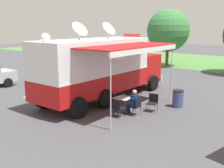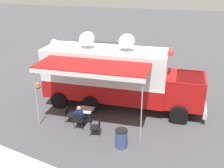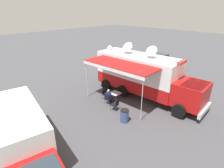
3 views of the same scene
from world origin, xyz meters
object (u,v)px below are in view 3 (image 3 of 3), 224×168
object	(u,v)px
water_bottle	(114,92)
traffic_cone	(103,74)
support_truck	(22,137)
command_truck	(144,75)
car_behind_truck	(159,61)
folding_chair_spare_by_truck	(116,104)
folding_chair_beside_table	(105,93)
trash_bin	(124,116)
folding_chair_at_table	(108,98)
seated_responder	(109,96)
folding_table	(115,94)

from	to	relation	value
water_bottle	traffic_cone	xyz separation A→B (m)	(-3.45, -4.98, -0.55)
traffic_cone	support_truck	world-z (taller)	support_truck
command_truck	car_behind_truck	xyz separation A→B (m)	(-8.08, -3.37, -1.07)
folding_chair_spare_by_truck	car_behind_truck	size ratio (longest dim) A/B	0.21
folding_chair_beside_table	support_truck	bearing A→B (deg)	14.52
folding_chair_beside_table	trash_bin	xyz separation A→B (m)	(1.40, 3.33, -0.06)
folding_chair_at_table	support_truck	world-z (taller)	support_truck
seated_responder	car_behind_truck	xyz separation A→B (m)	(-11.06, -2.21, 0.23)
support_truck	folding_table	bearing A→B (deg)	-172.12
seated_responder	trash_bin	size ratio (longest dim) A/B	1.37
folding_chair_beside_table	support_truck	size ratio (longest dim) A/B	0.12
trash_bin	folding_chair_spare_by_truck	bearing A→B (deg)	-114.63
folding_table	car_behind_truck	bearing A→B (deg)	-167.74
trash_bin	support_truck	world-z (taller)	support_truck
seated_responder	folding_chair_beside_table	bearing A→B (deg)	-111.07
water_bottle	car_behind_truck	size ratio (longest dim) A/B	0.05
water_bottle	seated_responder	size ratio (longest dim) A/B	0.18
folding_chair_at_table	folding_chair_spare_by_truck	world-z (taller)	same
folding_chair_at_table	folding_chair_beside_table	bearing A→B (deg)	-121.69
folding_chair_at_table	traffic_cone	size ratio (longest dim) A/B	1.50
seated_responder	support_truck	xyz separation A→B (m)	(7.09, 1.12, 0.73)
folding_table	folding_chair_at_table	size ratio (longest dim) A/B	0.96
folding_chair_spare_by_truck	trash_bin	xyz separation A→B (m)	(0.66, 1.43, -0.06)
folding_table	support_truck	bearing A→B (deg)	7.88
water_bottle	seated_responder	xyz separation A→B (m)	(0.51, 0.04, -0.18)
folding_chair_beside_table	trash_bin	size ratio (longest dim) A/B	0.96
trash_bin	folding_chair_beside_table	bearing A→B (deg)	-112.81
folding_chair_beside_table	traffic_cone	size ratio (longest dim) A/B	1.50
folding_chair_at_table	folding_chair_spare_by_truck	size ratio (longest dim) A/B	1.00
folding_chair_at_table	seated_responder	xyz separation A→B (m)	(-0.19, -0.01, 0.14)
trash_bin	car_behind_truck	distance (m)	13.06
folding_table	traffic_cone	distance (m)	6.09
command_truck	water_bottle	bearing A→B (deg)	-25.92
traffic_cone	car_behind_truck	xyz separation A→B (m)	(-7.09, 2.80, 0.60)
seated_responder	car_behind_truck	size ratio (longest dim) A/B	0.30
folding_table	command_truck	bearing A→B (deg)	154.96
water_bottle	seated_responder	distance (m)	0.55
folding_chair_at_table	car_behind_truck	world-z (taller)	car_behind_truck
traffic_cone	support_truck	size ratio (longest dim) A/B	0.08
support_truck	car_behind_truck	size ratio (longest dim) A/B	1.68
command_truck	support_truck	bearing A→B (deg)	-0.22
water_bottle	traffic_cone	world-z (taller)	water_bottle
command_truck	car_behind_truck	world-z (taller)	command_truck
folding_table	seated_responder	size ratio (longest dim) A/B	0.66
command_truck	folding_chair_at_table	xyz separation A→B (m)	(3.16, -1.15, -1.43)
folding_table	trash_bin	xyz separation A→B (m)	(1.71, 2.48, -0.22)
folding_chair_spare_by_truck	support_truck	distance (m)	6.71
support_truck	car_behind_truck	world-z (taller)	support_truck
command_truck	traffic_cone	bearing A→B (deg)	-99.09
folding_table	folding_chair_beside_table	xyz separation A→B (m)	(0.31, -0.85, -0.16)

